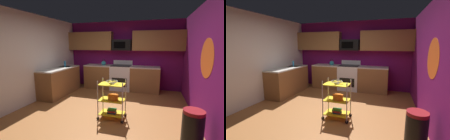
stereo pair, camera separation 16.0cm
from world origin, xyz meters
TOP-DOWN VIEW (x-y plane):
  - floor at (0.00, 0.00)m, footprint 4.40×4.80m
  - wall_back at (0.00, 2.43)m, footprint 4.52×0.06m
  - wall_left at (-2.23, 0.00)m, footprint 0.06×4.80m
  - wall_right at (2.23, 0.00)m, footprint 0.06×4.80m
  - wall_flower_decal at (2.20, -0.14)m, footprint 0.00×0.77m
  - counter_run at (-0.71, 1.68)m, footprint 3.63×2.27m
  - oven_range at (0.01, 2.10)m, footprint 0.76×0.65m
  - upper_cabinets at (-0.00, 2.23)m, footprint 4.40×0.33m
  - microwave at (0.01, 2.21)m, footprint 0.70×0.39m
  - rolling_cart at (0.33, -0.24)m, footprint 0.64×0.37m
  - fruit_bowl at (0.33, -0.24)m, footprint 0.27×0.27m
  - mixing_bowl_large at (0.36, -0.24)m, footprint 0.25×0.25m
  - book_stack at (0.33, -0.24)m, footprint 0.22×0.17m
  - kettle at (-0.70, 2.10)m, footprint 0.21×0.18m
  - dish_soap_bottle at (-1.90, 1.29)m, footprint 0.06×0.06m
  - trash_can at (1.90, -0.84)m, footprint 0.34×0.42m

SIDE VIEW (x-z plane):
  - floor at x=0.00m, z-range -0.04..0.00m
  - book_stack at x=0.33m, z-range 0.13..0.22m
  - trash_can at x=1.90m, z-range 0.00..0.66m
  - rolling_cart at x=0.33m, z-range -0.01..0.91m
  - counter_run at x=-0.71m, z-range 0.00..0.92m
  - oven_range at x=0.01m, z-range -0.07..1.03m
  - mixing_bowl_large at x=0.36m, z-range 0.46..0.58m
  - fruit_bowl at x=0.33m, z-range 0.84..0.91m
  - kettle at x=-0.70m, z-range 0.86..1.13m
  - dish_soap_bottle at x=-1.90m, z-range 0.92..1.12m
  - wall_back at x=0.00m, z-range 0.00..2.60m
  - wall_left at x=-2.23m, z-range 0.00..2.60m
  - wall_right at x=2.23m, z-range 0.00..2.60m
  - wall_flower_decal at x=2.20m, z-range 1.06..1.84m
  - microwave at x=0.01m, z-range 1.50..1.90m
  - upper_cabinets at x=0.00m, z-range 1.50..2.20m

